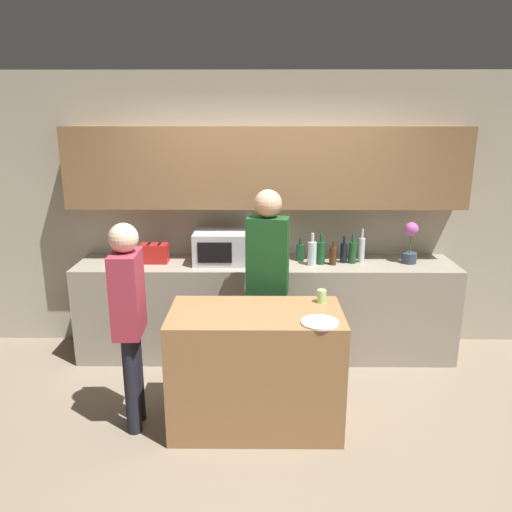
# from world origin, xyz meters

# --- Properties ---
(ground_plane) EXTENTS (14.00, 14.00, 0.00)m
(ground_plane) POSITION_xyz_m (0.00, 0.00, 0.00)
(ground_plane) COLOR #7F705B
(back_wall) EXTENTS (6.40, 0.40, 2.70)m
(back_wall) POSITION_xyz_m (0.00, 1.66, 1.54)
(back_wall) COLOR #B2A893
(back_wall) RESTS_ON ground_plane
(back_counter) EXTENTS (3.60, 0.62, 0.94)m
(back_counter) POSITION_xyz_m (0.00, 1.39, 0.47)
(back_counter) COLOR gray
(back_counter) RESTS_ON ground_plane
(kitchen_island) EXTENTS (1.27, 0.66, 0.92)m
(kitchen_island) POSITION_xyz_m (-0.09, 0.20, 0.46)
(kitchen_island) COLOR #996B42
(kitchen_island) RESTS_ON ground_plane
(microwave) EXTENTS (0.52, 0.39, 0.30)m
(microwave) POSITION_xyz_m (-0.42, 1.39, 1.09)
(microwave) COLOR #B7BABC
(microwave) RESTS_ON back_counter
(toaster) EXTENTS (0.26, 0.16, 0.18)m
(toaster) POSITION_xyz_m (-1.06, 1.40, 1.03)
(toaster) COLOR #B21E19
(toaster) RESTS_ON back_counter
(potted_plant) EXTENTS (0.14, 0.14, 0.40)m
(potted_plant) POSITION_xyz_m (1.36, 1.40, 1.13)
(potted_plant) COLOR #333D4C
(potted_plant) RESTS_ON back_counter
(bottle_0) EXTENTS (0.08, 0.08, 0.22)m
(bottle_0) POSITION_xyz_m (0.33, 1.47, 1.02)
(bottle_0) COLOR #194723
(bottle_0) RESTS_ON back_counter
(bottle_1) EXTENTS (0.08, 0.08, 0.31)m
(bottle_1) POSITION_xyz_m (0.43, 1.32, 1.05)
(bottle_1) COLOR silver
(bottle_1) RESTS_ON back_counter
(bottle_2) EXTENTS (0.08, 0.08, 0.29)m
(bottle_2) POSITION_xyz_m (0.51, 1.36, 1.05)
(bottle_2) COLOR #194723
(bottle_2) RESTS_ON back_counter
(bottle_3) EXTENTS (0.07, 0.07, 0.23)m
(bottle_3) POSITION_xyz_m (0.63, 1.33, 1.03)
(bottle_3) COLOR #472814
(bottle_3) RESTS_ON back_counter
(bottle_4) EXTENTS (0.07, 0.07, 0.26)m
(bottle_4) POSITION_xyz_m (0.74, 1.41, 1.04)
(bottle_4) COLOR black
(bottle_4) RESTS_ON back_counter
(bottle_5) EXTENTS (0.07, 0.07, 0.28)m
(bottle_5) POSITION_xyz_m (0.82, 1.39, 1.04)
(bottle_5) COLOR #194723
(bottle_5) RESTS_ON back_counter
(bottle_6) EXTENTS (0.06, 0.06, 0.33)m
(bottle_6) POSITION_xyz_m (0.91, 1.42, 1.06)
(bottle_6) COLOR silver
(bottle_6) RESTS_ON back_counter
(plate_on_island) EXTENTS (0.26, 0.26, 0.01)m
(plate_on_island) POSITION_xyz_m (0.35, -0.01, 0.92)
(plate_on_island) COLOR white
(plate_on_island) RESTS_ON kitchen_island
(cup_0) EXTENTS (0.07, 0.07, 0.10)m
(cup_0) POSITION_xyz_m (0.41, 0.39, 0.97)
(cup_0) COLOR #ABDF80
(cup_0) RESTS_ON kitchen_island
(person_left) EXTENTS (0.37, 0.24, 1.72)m
(person_left) POSITION_xyz_m (0.01, 0.79, 1.03)
(person_left) COLOR black
(person_left) RESTS_ON ground_plane
(person_center) EXTENTS (0.21, 0.35, 1.58)m
(person_center) POSITION_xyz_m (-1.00, 0.16, 0.93)
(person_center) COLOR black
(person_center) RESTS_ON ground_plane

